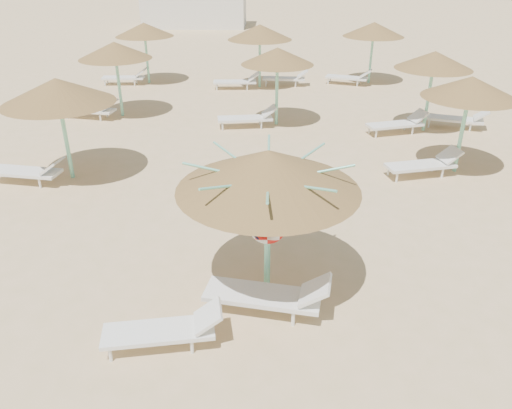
{
  "coord_description": "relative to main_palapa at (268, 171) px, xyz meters",
  "views": [
    {
      "loc": [
        0.26,
        -7.52,
        5.59
      ],
      "look_at": [
        -0.01,
        0.84,
        1.3
      ],
      "focal_mm": 35.0,
      "sensor_mm": 36.0,
      "label": 1
    }
  ],
  "objects": [
    {
      "name": "ground",
      "position": [
        -0.22,
        0.08,
        -2.39
      ],
      "size": [
        120.0,
        120.0,
        0.0
      ],
      "primitive_type": "plane",
      "color": "#D5AF82",
      "rests_on": "ground"
    },
    {
      "name": "main_palapa",
      "position": [
        0.0,
        0.0,
        0.0
      ],
      "size": [
        3.07,
        3.07,
        2.75
      ],
      "color": "#7DD8B6",
      "rests_on": "ground"
    },
    {
      "name": "lounger_main_a",
      "position": [
        -1.54,
        -1.47,
        -2.07
      ],
      "size": [
        1.93,
        0.87,
        0.68
      ],
      "rotation": [
        0.0,
        0.0,
        0.17
      ],
      "color": "white",
      "rests_on": "ground"
    },
    {
      "name": "lounger_main_b",
      "position": [
        0.07,
        -0.61,
        -2.02
      ],
      "size": [
        2.21,
        1.0,
        0.77
      ],
      "rotation": [
        0.0,
        0.0,
        -0.17
      ],
      "color": "white",
      "rests_on": "ground"
    },
    {
      "name": "palapa_field",
      "position": [
        0.86,
        10.25,
        -0.07
      ],
      "size": [
        18.5,
        14.08,
        2.73
      ],
      "color": "#7DD8B6",
      "rests_on": "ground"
    },
    {
      "name": "service_hut",
      "position": [
        -6.22,
        35.08,
        -0.75
      ],
      "size": [
        8.4,
        4.4,
        3.25
      ],
      "color": "silver",
      "rests_on": "ground"
    }
  ]
}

